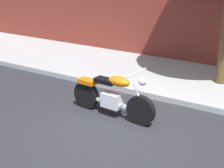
# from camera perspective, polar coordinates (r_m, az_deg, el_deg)

# --- Properties ---
(ground_plane) EXTENTS (60.00, 60.00, 0.00)m
(ground_plane) POSITION_cam_1_polar(r_m,az_deg,el_deg) (7.00, 1.10, -7.53)
(ground_plane) COLOR #28282D
(sidewalk) EXTENTS (23.81, 3.18, 0.14)m
(sidewalk) POSITION_cam_1_polar(r_m,az_deg,el_deg) (9.79, 11.22, 0.84)
(sidewalk) COLOR #A7A7A7
(sidewalk) RESTS_ON ground
(motorcycle) EXTENTS (2.12, 0.70, 1.14)m
(motorcycle) POSITION_cam_1_polar(r_m,az_deg,el_deg) (7.38, 0.01, -2.09)
(motorcycle) COLOR black
(motorcycle) RESTS_ON ground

